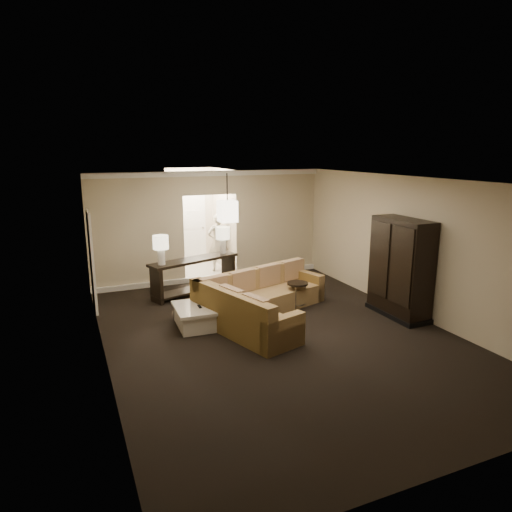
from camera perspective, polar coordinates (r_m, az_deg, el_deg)
name	(u,v)px	position (r m, az deg, el deg)	size (l,w,h in m)	color
ground	(278,335)	(8.48, 2.83, -9.86)	(8.00, 8.00, 0.00)	black
wall_back	(211,226)	(11.68, -5.69, 3.70)	(6.00, 0.04, 2.80)	beige
wall_front	(459,351)	(4.95, 24.04, -10.83)	(6.00, 0.04, 2.80)	beige
wall_left	(101,280)	(7.27, -18.85, -2.81)	(0.04, 8.00, 2.80)	beige
wall_right	(414,247)	(9.70, 19.09, 1.07)	(0.04, 8.00, 2.80)	beige
ceiling	(280,181)	(7.82, 3.06, 9.39)	(6.00, 8.00, 0.02)	white
crown_molding	(210,174)	(11.49, -5.77, 10.21)	(6.00, 0.10, 0.12)	white
baseboard	(212,278)	(11.93, -5.47, -2.70)	(6.00, 0.10, 0.12)	white
side_door	(92,261)	(10.07, -19.84, -0.60)	(0.05, 0.90, 2.10)	white
foyer	(196,223)	(12.97, -7.47, 4.15)	(1.44, 2.02, 2.80)	beige
sectional_sofa	(260,302)	(9.14, 0.50, -5.76)	(3.06, 2.98, 0.87)	brown
coffee_table	(202,315)	(8.88, -6.79, -7.39)	(1.06, 1.06, 0.42)	white
console_table	(194,273)	(10.73, -7.70, -2.11)	(2.25, 1.18, 0.85)	black
armoire	(400,270)	(9.58, 17.59, -1.69)	(0.59, 1.39, 2.00)	black
drink_table	(297,290)	(9.78, 5.21, -4.21)	(0.45, 0.45, 0.56)	black
table_lamp_left	(161,245)	(10.11, -11.82, 1.32)	(0.34, 0.34, 0.65)	white
table_lamp_right	(223,236)	(11.04, -4.17, 2.55)	(0.34, 0.34, 0.65)	white
pendant_light	(227,211)	(10.38, -3.59, 5.63)	(0.38, 0.38, 1.09)	black
person	(218,239)	(12.65, -4.78, 2.11)	(0.65, 0.43, 1.79)	beige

